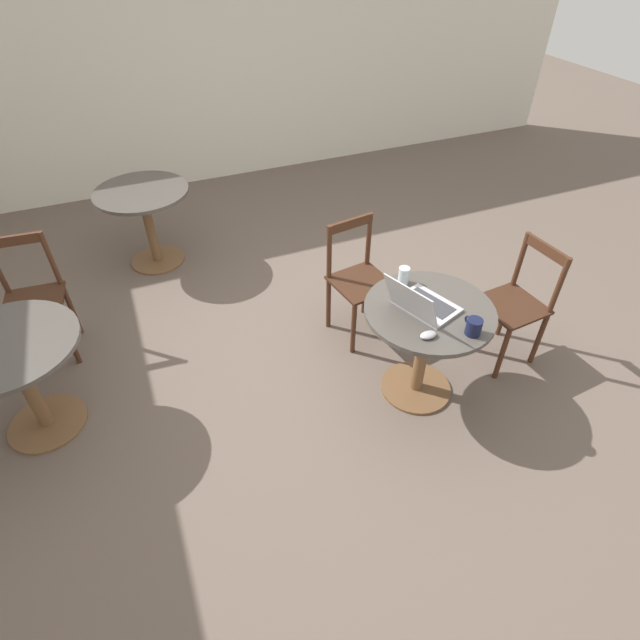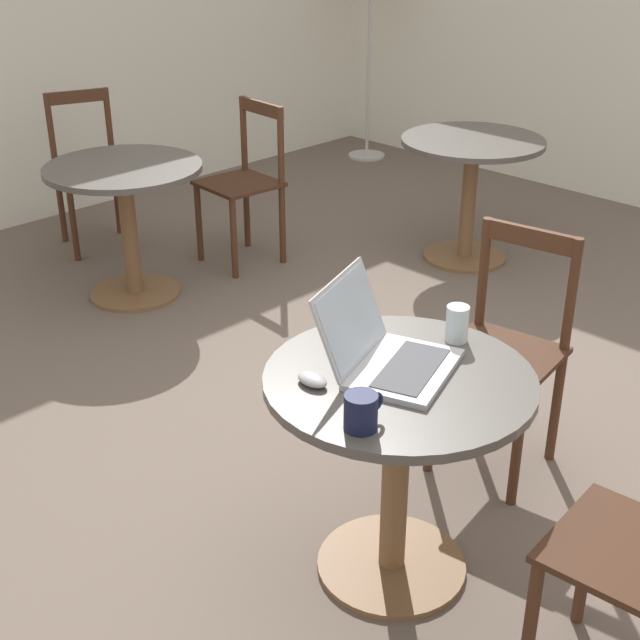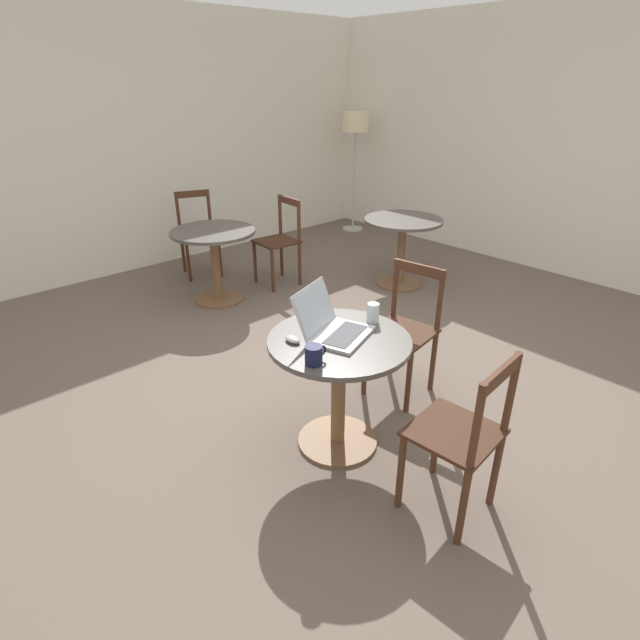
% 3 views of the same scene
% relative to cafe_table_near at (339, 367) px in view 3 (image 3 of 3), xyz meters
% --- Properties ---
extents(ground_plane, '(16.00, 16.00, 0.00)m').
position_rel_cafe_table_near_xyz_m(ground_plane, '(0.63, 0.54, -0.52)').
color(ground_plane, '#66564C').
extents(wall_back, '(9.40, 0.06, 2.70)m').
position_rel_cafe_table_near_xyz_m(wall_back, '(0.63, 3.77, 0.83)').
color(wall_back, silver).
rests_on(wall_back, ground_plane).
extents(wall_side, '(0.06, 9.40, 2.70)m').
position_rel_cafe_table_near_xyz_m(wall_side, '(3.86, 0.54, 0.83)').
color(wall_side, silver).
rests_on(wall_side, ground_plane).
extents(cafe_table_near, '(0.79, 0.79, 0.70)m').
position_rel_cafe_table_near_xyz_m(cafe_table_near, '(0.00, 0.00, 0.00)').
color(cafe_table_near, brown).
rests_on(cafe_table_near, ground_plane).
extents(cafe_table_mid, '(0.79, 0.79, 0.70)m').
position_rel_cafe_table_near_xyz_m(cafe_table_mid, '(2.27, 1.39, 0.00)').
color(cafe_table_mid, brown).
rests_on(cafe_table_mid, ground_plane).
extents(cafe_table_far, '(0.79, 0.79, 0.70)m').
position_rel_cafe_table_near_xyz_m(cafe_table_far, '(0.64, 2.33, 0.00)').
color(cafe_table_far, brown).
rests_on(cafe_table_far, ground_plane).
extents(chair_near_right, '(0.44, 0.44, 0.89)m').
position_rel_cafe_table_near_xyz_m(chair_near_right, '(0.73, 0.11, -0.07)').
color(chair_near_right, '#472819').
rests_on(chair_near_right, ground_plane).
extents(chair_near_front, '(0.42, 0.42, 0.89)m').
position_rel_cafe_table_near_xyz_m(chair_near_front, '(0.06, -0.76, -0.07)').
color(chair_near_front, '#472819').
rests_on(chair_near_front, ground_plane).
extents(chair_far_right, '(0.42, 0.42, 0.89)m').
position_rel_cafe_table_near_xyz_m(chair_far_right, '(1.38, 2.27, -0.07)').
color(chair_far_right, '#472819').
rests_on(chair_far_right, ground_plane).
extents(chair_far_back, '(0.49, 0.49, 0.89)m').
position_rel_cafe_table_near_xyz_m(chair_far_back, '(0.91, 3.10, -0.07)').
color(chair_far_back, '#472819').
rests_on(chair_far_back, ground_plane).
extents(floor_lamp, '(0.35, 0.35, 1.58)m').
position_rel_cafe_table_near_xyz_m(floor_lamp, '(3.45, 3.20, 0.84)').
color(floor_lamp, '#B7B7B7').
rests_on(floor_lamp, ground_plane).
extents(laptop, '(0.45, 0.45, 0.26)m').
position_rel_cafe_table_near_xyz_m(laptop, '(0.01, 0.06, 0.23)').
color(laptop, '#B7B7BC').
rests_on(laptop, cafe_table_near).
extents(mouse, '(0.06, 0.10, 0.03)m').
position_rel_cafe_table_near_xyz_m(mouse, '(-0.21, 0.14, 0.20)').
color(mouse, '#B7B7BC').
rests_on(mouse, cafe_table_near).
extents(mug, '(0.13, 0.09, 0.10)m').
position_rel_cafe_table_near_xyz_m(mug, '(-0.28, -0.10, 0.23)').
color(mug, '#141938').
rests_on(mug, cafe_table_near).
extents(drinking_glass, '(0.07, 0.07, 0.11)m').
position_rel_cafe_table_near_xyz_m(drinking_glass, '(0.29, 0.02, 0.24)').
color(drinking_glass, silver).
rests_on(drinking_glass, cafe_table_near).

